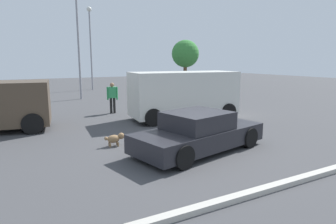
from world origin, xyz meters
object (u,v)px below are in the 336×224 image
at_px(van_white, 184,94).
at_px(pedestrian, 112,95).
at_px(light_post_mid, 78,28).
at_px(sedan_foreground, 199,133).
at_px(light_post_near, 90,35).
at_px(dog, 115,138).

xyz_separation_m(van_white, pedestrian, (-2.48, 3.06, -0.25)).
bearing_deg(light_post_mid, van_white, -74.57).
distance_m(sedan_foreground, van_white, 5.04).
bearing_deg(light_post_mid, light_post_near, 68.78).
relative_size(sedan_foreground, light_post_near, 0.61).
height_order(dog, pedestrian, pedestrian).
bearing_deg(van_white, light_post_near, 96.71).
bearing_deg(van_white, pedestrian, 135.07).
bearing_deg(van_white, sedan_foreground, -110.50).
height_order(van_white, light_post_mid, light_post_mid).
xyz_separation_m(sedan_foreground, pedestrian, (-0.25, 7.54, 0.39)).
distance_m(light_post_near, light_post_mid, 6.82).
distance_m(dog, light_post_mid, 13.36).
bearing_deg(van_white, dog, -141.45).
bearing_deg(sedan_foreground, van_white, 51.34).
height_order(sedan_foreground, pedestrian, pedestrian).
height_order(pedestrian, light_post_near, light_post_near).
relative_size(dog, van_white, 0.13).
bearing_deg(pedestrian, light_post_near, -169.97).
xyz_separation_m(van_white, light_post_mid, (-2.66, 9.65, 3.72)).
xyz_separation_m(sedan_foreground, dog, (-2.09, 1.72, -0.31)).
distance_m(sedan_foreground, dog, 2.72).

